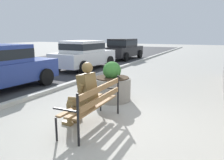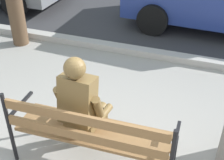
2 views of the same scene
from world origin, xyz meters
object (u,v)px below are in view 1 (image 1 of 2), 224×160
park_bench (94,101)px  parked_car_black (123,48)px  bronze_statue_seated (82,96)px  concrete_planter (112,86)px  parked_car_white (84,54)px

park_bench → parked_car_black: parked_car_black is taller
bronze_statue_seated → concrete_planter: (1.99, 0.28, -0.25)m
bronze_statue_seated → parked_car_black: bearing=19.2°
bronze_statue_seated → park_bench: bearing=-59.0°
parked_car_white → parked_car_black: bearing=0.0°
bronze_statue_seated → concrete_planter: size_ratio=1.20×
park_bench → parked_car_white: parked_car_white is taller
park_bench → parked_car_black: 12.94m
concrete_planter → parked_car_white: parked_car_white is taller
park_bench → bronze_statue_seated: bearing=121.0°
bronze_statue_seated → parked_car_black: (12.26, 4.27, 0.17)m
bronze_statue_seated → concrete_planter: 2.02m
bronze_statue_seated → parked_car_white: bearing=32.5°
parked_car_black → parked_car_white: bearing=180.0°
parked_car_white → parked_car_black: same height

